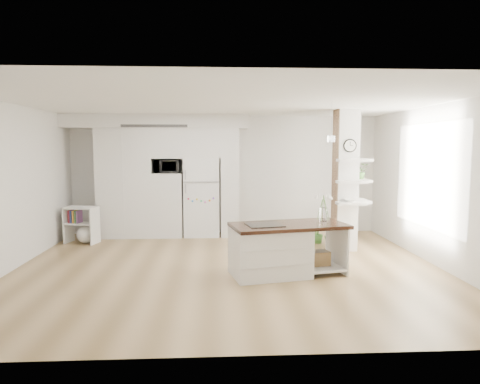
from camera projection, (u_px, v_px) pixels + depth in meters
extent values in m
cube|color=tan|center=(228.00, 268.00, 7.07)|extent=(7.00, 6.00, 0.01)
cube|color=white|center=(228.00, 102.00, 6.79)|extent=(7.00, 6.00, 0.04)
cube|color=silver|center=(225.00, 175.00, 9.91)|extent=(7.00, 0.04, 2.70)
cube|color=silver|center=(236.00, 217.00, 3.95)|extent=(7.00, 0.04, 2.70)
cube|color=silver|center=(7.00, 188.00, 6.74)|extent=(0.04, 6.00, 2.70)
cube|color=silver|center=(438.00, 186.00, 7.11)|extent=(0.04, 6.00, 2.70)
cube|color=white|center=(126.00, 183.00, 9.48)|extent=(1.20, 0.65, 2.40)
cube|color=white|center=(168.00, 205.00, 9.58)|extent=(0.65, 0.65, 1.42)
cube|color=white|center=(167.00, 143.00, 9.44)|extent=(0.65, 0.65, 0.65)
cube|color=white|center=(201.00, 143.00, 9.48)|extent=(0.85, 0.65, 0.65)
cube|color=white|center=(230.00, 183.00, 9.60)|extent=(0.40, 0.65, 2.40)
cube|color=silver|center=(156.00, 122.00, 9.35)|extent=(4.00, 0.70, 0.30)
cube|color=#262626|center=(154.00, 126.00, 9.03)|extent=(1.40, 0.04, 0.06)
cube|color=white|center=(202.00, 197.00, 9.61)|extent=(0.78, 0.66, 1.75)
cube|color=#B2B2B7|center=(201.00, 182.00, 9.24)|extent=(0.78, 0.01, 0.03)
cube|color=silver|center=(346.00, 181.00, 8.24)|extent=(0.40, 0.40, 2.70)
cube|color=tan|center=(335.00, 181.00, 8.23)|extent=(0.02, 0.40, 2.70)
cube|color=tan|center=(342.00, 180.00, 8.45)|extent=(0.40, 0.02, 2.70)
cylinder|color=black|center=(350.00, 146.00, 7.97)|extent=(0.25, 0.03, 0.25)
cylinder|color=white|center=(350.00, 146.00, 7.95)|extent=(0.21, 0.01, 0.21)
plane|color=white|center=(428.00, 176.00, 7.39)|extent=(0.00, 2.40, 2.40)
cylinder|color=white|center=(330.00, 139.00, 7.08)|extent=(0.12, 0.12, 0.10)
cube|color=white|center=(270.00, 252.00, 6.63)|extent=(1.29, 0.98, 0.75)
cube|color=white|center=(320.00, 265.00, 6.87)|extent=(0.76, 0.87, 0.04)
cube|color=white|center=(337.00, 248.00, 6.92)|extent=(0.18, 0.75, 0.75)
cube|color=#341A0F|center=(289.00, 226.00, 6.66)|extent=(1.92, 1.19, 0.05)
cube|color=black|center=(265.00, 225.00, 6.56)|extent=(0.61, 0.54, 0.01)
cube|color=olive|center=(317.00, 258.00, 6.85)|extent=(0.40, 0.33, 0.22)
cylinder|color=white|center=(323.00, 214.00, 6.89)|extent=(0.12, 0.12, 0.22)
cube|color=white|center=(68.00, 224.00, 8.94)|extent=(0.12, 0.37, 0.76)
cube|color=white|center=(95.00, 226.00, 8.82)|extent=(0.12, 0.37, 0.76)
cube|color=white|center=(81.00, 208.00, 8.84)|extent=(0.72, 0.52, 0.03)
cube|color=white|center=(82.00, 223.00, 8.88)|extent=(0.68, 0.51, 0.03)
sphere|color=white|center=(86.00, 234.00, 8.88)|extent=(0.37, 0.37, 0.37)
imported|color=#478334|center=(330.00, 234.00, 8.68)|extent=(0.30, 0.27, 0.45)
imported|color=#478334|center=(317.00, 233.00, 8.90)|extent=(0.30, 0.30, 0.44)
imported|color=#2D2D2D|center=(167.00, 166.00, 9.44)|extent=(0.54, 0.37, 0.30)
imported|color=#478334|center=(361.00, 171.00, 8.34)|extent=(0.27, 0.23, 0.30)
imported|color=white|center=(350.00, 200.00, 7.98)|extent=(0.22, 0.22, 0.05)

